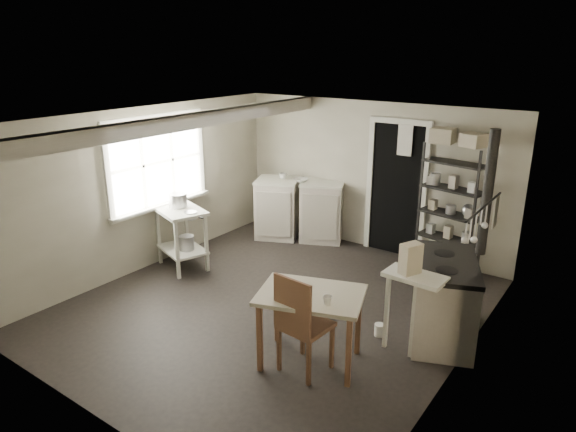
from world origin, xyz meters
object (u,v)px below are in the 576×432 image
Objects in this scene: stove at (443,300)px; work_table at (310,329)px; base_cabinets at (300,211)px; prep_table at (182,241)px; shelf_rack at (451,207)px; stockpot at (178,203)px; flour_sack at (437,259)px; chair at (306,326)px.

stove is 1.55m from work_table.
stove is at bearing -53.38° from base_cabinets.
base_cabinets reaches higher than work_table.
prep_table is at bearing -133.86° from base_cabinets.
stockpot is at bearing -136.62° from shelf_rack.
prep_table is 1.97× the size of flour_sack.
prep_table is 0.49× the size of shelf_rack.
shelf_rack reaches higher than work_table.
stockpot is at bearing -150.67° from flour_sack.
stove is 1.64m from chair.
work_table is 0.17m from chair.
work_table is 2.80m from flour_sack.
chair reaches higher than prep_table.
chair is 2.93m from flour_sack.
work_table is at bearing -85.36° from shelf_rack.
stockpot reaches higher than chair.
stove reaches higher than flour_sack.
stockpot reaches higher than base_cabinets.
chair is at bearing -20.72° from stockpot.
shelf_rack is at bearing 79.28° from flour_sack.
chair is at bearing -144.55° from stove.
stockpot is 0.24× the size of stove.
stove is (3.02, -1.65, -0.02)m from base_cabinets.
chair is at bearing -76.61° from work_table.
shelf_rack reaches higher than stockpot.
chair is at bearing -20.24° from prep_table.
base_cabinets reaches higher than stove.
stockpot is 3.84m from shelf_rack.
chair reaches higher than work_table.
prep_table is at bearing 163.17° from stove.
prep_table is at bearing -134.94° from shelf_rack.
chair reaches higher than flour_sack.
base_cabinets is at bearing 129.30° from stove.
flour_sack is (3.10, 1.87, -0.16)m from prep_table.
prep_table is 2.11m from base_cabinets.
shelf_rack is (3.25, 2.05, 0.01)m from stockpot.
flour_sack is (2.41, -0.12, -0.22)m from base_cabinets.
prep_table is 3.62m from flour_sack.
shelf_rack is at bearing 89.36° from chair.
work_table is at bearing -18.63° from stockpot.
work_table is (-0.35, -3.03, -0.57)m from shelf_rack.
stockpot is 0.26× the size of chair.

